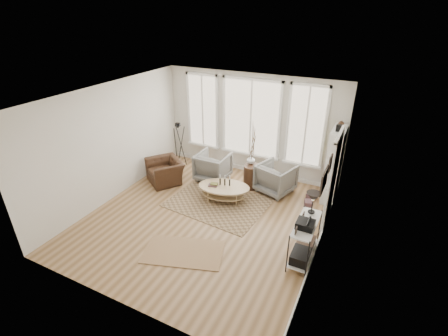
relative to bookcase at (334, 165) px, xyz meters
The scene contains 17 objects.
room 3.30m from the bookcase, 137.70° to the right, with size 5.50×5.54×2.90m.
bay_window 2.57m from the bookcase, 168.63° to the left, with size 4.14×0.12×2.24m.
door 1.10m from the bookcase, 82.91° to the right, with size 0.09×1.06×2.22m.
bookcase is the anchor object (origin of this frame).
low_shelf 2.56m from the bookcase, 91.28° to the right, with size 0.38×1.08×1.30m.
wall_art 2.66m from the bookcase, 86.75° to the right, with size 0.04×0.88×0.44m.
rug_main 3.04m from the bookcase, 148.63° to the right, with size 2.37×1.78×0.01m, color brown.
rug_runner 4.23m from the bookcase, 123.19° to the right, with size 1.59×0.89×0.01m, color brown.
coffee_table 2.81m from the bookcase, 151.28° to the right, with size 1.45×1.10×0.60m.
armchair_left 3.25m from the bookcase, behind, with size 0.86×0.88×0.80m, color slate.
armchair_right 1.50m from the bookcase, 167.15° to the right, with size 0.86×0.88×0.80m, color slate.
side_table 2.05m from the bookcase, 169.37° to the right, with size 0.44×0.44×1.83m.
vase 2.12m from the bookcase, behind, with size 0.22×0.22×0.22m, color silver.
accent_chair 4.51m from the bookcase, 165.19° to the right, with size 0.98×0.86×0.64m, color #3A2316.
tripod_camera 4.55m from the bookcase, behind, with size 0.48×0.48×1.37m.
book_stack_near 0.99m from the bookcase, 147.31° to the right, with size 0.20×0.25×0.16m, color brown.
book_stack_far 1.15m from the bookcase, 121.47° to the right, with size 0.18×0.23×0.15m, color brown.
Camera 1 is at (3.18, -5.44, 4.50)m, focal length 26.00 mm.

